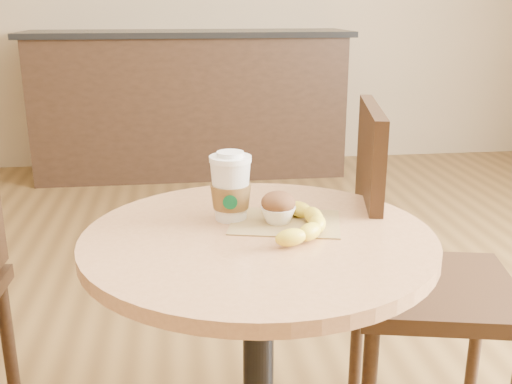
# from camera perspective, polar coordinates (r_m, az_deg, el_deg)

# --- Properties ---
(cafe_table) EXTENTS (0.75, 0.75, 0.75)m
(cafe_table) POSITION_cam_1_polar(r_m,az_deg,el_deg) (1.36, 0.22, -11.84)
(cafe_table) COLOR black
(cafe_table) RESTS_ON ground
(chair_right) EXTENTS (0.51, 0.51, 0.97)m
(chair_right) POSITION_cam_1_polar(r_m,az_deg,el_deg) (1.67, 14.50, -7.22)
(chair_right) COLOR #332011
(chair_right) RESTS_ON ground
(service_counter) EXTENTS (2.30, 0.65, 1.04)m
(service_counter) POSITION_cam_1_polar(r_m,az_deg,el_deg) (4.48, -6.25, 8.40)
(service_counter) COLOR black
(service_counter) RESTS_ON ground
(kraft_bag) EXTENTS (0.28, 0.23, 0.00)m
(kraft_bag) POSITION_cam_1_polar(r_m,az_deg,el_deg) (1.33, 2.81, -2.88)
(kraft_bag) COLOR #977B49
(kraft_bag) RESTS_ON cafe_table
(coffee_cup) EXTENTS (0.09, 0.10, 0.16)m
(coffee_cup) POSITION_cam_1_polar(r_m,az_deg,el_deg) (1.34, -2.43, 0.26)
(coffee_cup) COLOR silver
(coffee_cup) RESTS_ON cafe_table
(muffin) EXTENTS (0.08, 0.08, 0.07)m
(muffin) POSITION_cam_1_polar(r_m,az_deg,el_deg) (1.32, 2.13, -1.46)
(muffin) COLOR white
(muffin) RESTS_ON kraft_bag
(banana) EXTENTS (0.18, 0.28, 0.04)m
(banana) POSITION_cam_1_polar(r_m,az_deg,el_deg) (1.29, 4.12, -2.66)
(banana) COLOR yellow
(banana) RESTS_ON kraft_bag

